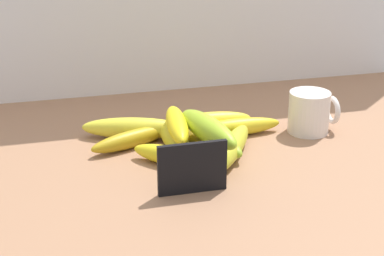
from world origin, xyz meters
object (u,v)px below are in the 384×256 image
coffee_mug (310,112)px  banana_11 (208,129)px  banana_2 (212,149)px  banana_10 (177,124)px  banana_5 (209,122)px  banana_1 (217,141)px  chalkboard_sign (192,170)px  banana_6 (232,147)px  banana_4 (131,139)px  banana_8 (197,140)px  banana_3 (136,128)px  banana_9 (177,143)px  banana_7 (175,157)px  banana_0 (235,127)px

coffee_mug → banana_11: bearing=-159.3°
banana_2 → banana_10: banana_10 is taller
banana_2 → banana_5: banana_2 is taller
banana_1 → banana_5: 9.64cm
chalkboard_sign → banana_6: chalkboard_sign is taller
banana_11 → banana_1: bearing=56.6°
banana_4 → banana_5: banana_5 is taller
banana_8 → banana_10: size_ratio=1.16×
banana_8 → banana_10: bearing=-162.7°
banana_3 → banana_6: (14.91, -12.84, -0.17)cm
banana_4 → banana_9: banana_9 is taller
banana_5 → banana_10: bearing=-132.9°
banana_7 → banana_3: bearing=107.6°
chalkboard_sign → banana_11: size_ratio=0.65×
banana_3 → banana_8: bearing=-38.6°
banana_9 → banana_7: bearing=-106.1°
chalkboard_sign → banana_10: bearing=85.8°
coffee_mug → banana_10: 27.72cm
banana_6 → banana_2: bearing=-174.8°
banana_0 → banana_2: (-7.58, -9.74, 0.42)cm
banana_8 → banana_11: size_ratio=1.11×
banana_2 → banana_4: size_ratio=1.01×
banana_0 → banana_6: 10.16cm
banana_5 → banana_8: 9.33cm
banana_4 → banana_8: banana_8 is taller
banana_8 → banana_2: bearing=-76.0°
banana_1 → banana_10: bearing=177.9°
coffee_mug → banana_3: coffee_mug is taller
banana_2 → banana_7: banana_2 is taller
chalkboard_sign → banana_7: 10.00cm
chalkboard_sign → banana_2: chalkboard_sign is taller
banana_7 → banana_9: bearing=73.9°
banana_4 → banana_9: bearing=-31.9°
banana_1 → banana_2: size_ratio=0.90×
banana_3 → banana_10: size_ratio=1.26×
banana_3 → banana_6: 19.68cm
banana_9 → banana_1: bearing=-5.8°
coffee_mug → banana_6: 20.03cm
banana_2 → banana_6: bearing=5.2°
banana_6 → banana_11: bearing=-166.1°
banana_2 → banana_3: size_ratio=0.81×
banana_9 → banana_11: banana_11 is taller
chalkboard_sign → banana_9: 15.26cm
chalkboard_sign → banana_5: size_ratio=0.61×
banana_8 → banana_9: size_ratio=1.09×
chalkboard_sign → banana_8: (5.00, 15.86, -2.05)cm
banana_5 → banana_7: 17.41cm
banana_1 → banana_9: 7.33cm
banana_2 → banana_3: bearing=130.3°
banana_3 → banana_9: size_ratio=1.18×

